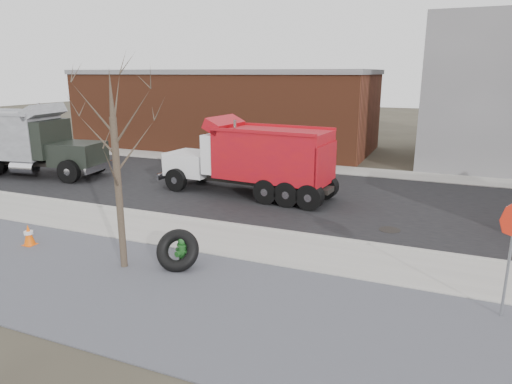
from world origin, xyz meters
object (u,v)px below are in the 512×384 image
at_px(truck_tire, 178,250).
at_px(dump_truck_red_b, 253,157).
at_px(fire_hydrant, 183,253).
at_px(dump_truck_grey, 21,139).

xyz_separation_m(truck_tire, dump_truck_red_b, (-1.12, 7.63, 1.14)).
relative_size(fire_hydrant, dump_truck_grey, 0.11).
relative_size(truck_tire, dump_truck_red_b, 0.17).
height_order(truck_tire, dump_truck_red_b, dump_truck_red_b).
bearing_deg(fire_hydrant, dump_truck_red_b, 114.37).
xyz_separation_m(truck_tire, dump_truck_grey, (-13.47, 6.88, 1.30)).
distance_m(dump_truck_red_b, dump_truck_grey, 12.37).
xyz_separation_m(fire_hydrant, truck_tire, (-0.06, -0.16, 0.12)).
relative_size(truck_tire, dump_truck_grey, 0.17).
distance_m(fire_hydrant, truck_tire, 0.21).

